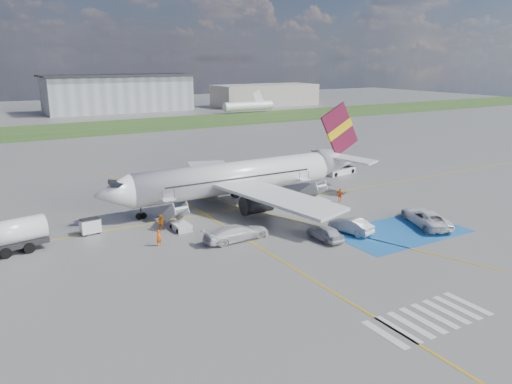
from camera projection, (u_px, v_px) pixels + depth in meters
ground at (300, 237)px, 50.76m from camera, size 400.00×400.00×0.00m
grass_strip at (87, 129)px, 129.65m from camera, size 400.00×30.00×0.01m
taxiway_line_main at (242, 208)px, 60.72m from camera, size 120.00×0.20×0.01m
taxiway_line_cross at (322, 285)px, 39.98m from camera, size 0.20×60.00×0.01m
taxiway_line_diag at (242, 208)px, 60.72m from camera, size 20.71×56.45×0.01m
staging_box at (400, 232)px, 52.37m from camera, size 14.00×8.00×0.01m
crosswalk at (429, 318)px, 34.92m from camera, size 9.00×4.00×0.01m
terminal_centre at (118, 94)px, 171.19m from camera, size 48.00×18.00×12.00m
terminal_east at (265, 95)px, 193.03m from camera, size 40.00×16.00×8.00m
airliner at (245, 176)px, 62.25m from camera, size 36.81×32.95×11.92m
airstairs_fwd at (180, 223)px, 53.14m from camera, size 1.90×5.20×3.60m
airstairs_aft at (318, 199)px, 62.27m from camera, size 1.90×5.20×3.60m
gpu_cart at (90, 227)px, 51.61m from camera, size 2.06×1.42×1.64m
belt_loader at (340, 171)px, 78.52m from camera, size 6.09×3.03×1.77m
car_silver_a at (325, 233)px, 49.86m from camera, size 1.78×4.40×1.50m
car_silver_b at (351, 226)px, 51.86m from camera, size 2.76×5.09×1.59m
van_white_a at (426, 215)px, 54.35m from camera, size 4.82×6.61×2.26m
van_white_b at (236, 230)px, 49.70m from camera, size 5.34×2.33×2.06m
crew_fwd at (159, 238)px, 48.27m from camera, size 0.67×0.52×1.63m
crew_nose at (161, 222)px, 52.84m from camera, size 1.01×0.98×1.64m
crew_aft at (340, 195)px, 63.12m from camera, size 0.91×1.11×1.77m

